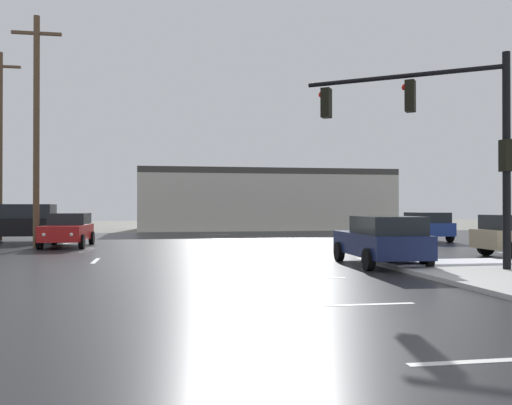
{
  "coord_description": "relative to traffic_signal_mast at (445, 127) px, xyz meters",
  "views": [
    {
      "loc": [
        -3.91,
        -20.21,
        1.88
      ],
      "look_at": [
        1.26,
        9.05,
        2.14
      ],
      "focal_mm": 39.49,
      "sensor_mm": 36.0,
      "label": 1
    }
  ],
  "objects": [
    {
      "name": "snow_strip_curbside",
      "position": [
        0.55,
        0.91,
        -4.09
      ],
      "size": [
        4.0,
        1.6,
        0.06
      ],
      "primitive_type": "cube",
      "color": "white",
      "rests_on": "sidewalk_corner"
    },
    {
      "name": "sedan_red",
      "position": [
        -12.51,
        12.55,
        -3.4
      ],
      "size": [
        2.13,
        4.58,
        1.58
      ],
      "rotation": [
        0.0,
        0.0,
        -1.6
      ],
      "color": "#B21919",
      "rests_on": "road_asphalt"
    },
    {
      "name": "sedan_navy",
      "position": [
        -1.3,
        1.66,
        -3.4
      ],
      "size": [
        2.17,
        4.6,
        1.58
      ],
      "rotation": [
        0.0,
        0.0,
        1.53
      ],
      "color": "#141E47",
      "rests_on": "road_asphalt"
    },
    {
      "name": "road_asphalt",
      "position": [
        -4.45,
        4.91,
        -4.25
      ],
      "size": [
        44.0,
        44.0,
        0.02
      ],
      "primitive_type": "cube",
      "color": "#232326",
      "rests_on": "ground_plane"
    },
    {
      "name": "suv_black",
      "position": [
        -15.59,
        16.85,
        -3.17
      ],
      "size": [
        4.88,
        2.28,
        2.03
      ],
      "rotation": [
        0.0,
        0.0,
        3.11
      ],
      "color": "black",
      "rests_on": "road_asphalt"
    },
    {
      "name": "sedan_blue",
      "position": [
        6.3,
        14.0,
        -3.4
      ],
      "size": [
        2.14,
        4.59,
        1.58
      ],
      "rotation": [
        0.0,
        0.0,
        1.54
      ],
      "color": "navy",
      "rests_on": "road_asphalt"
    },
    {
      "name": "traffic_signal_mast",
      "position": [
        0.0,
        0.0,
        0.0
      ],
      "size": [
        4.99,
        3.65,
        6.13
      ],
      "rotation": [
        0.0,
        0.0,
        2.52
      ],
      "color": "black",
      "rests_on": "sidewalk_corner"
    },
    {
      "name": "strip_building_background",
      "position": [
        0.79,
        32.51,
        -1.72
      ],
      "size": [
        21.25,
        8.0,
        5.07
      ],
      "color": "beige",
      "rests_on": "ground_plane"
    },
    {
      "name": "utility_pole_distant",
      "position": [
        -17.09,
        18.47,
        1.3
      ],
      "size": [
        2.2,
        0.28,
        10.66
      ],
      "color": "brown",
      "rests_on": "ground_plane"
    },
    {
      "name": "lane_markings",
      "position": [
        -3.25,
        3.54,
        -4.23
      ],
      "size": [
        36.15,
        36.15,
        0.01
      ],
      "color": "silver",
      "rests_on": "road_asphalt"
    },
    {
      "name": "ground_plane",
      "position": [
        -4.45,
        4.91,
        -4.26
      ],
      "size": [
        120.0,
        120.0,
        0.0
      ],
      "primitive_type": "plane",
      "color": "slate"
    },
    {
      "name": "utility_pole_far",
      "position": [
        -13.78,
        11.7,
        1.29
      ],
      "size": [
        2.2,
        0.28,
        10.64
      ],
      "color": "brown",
      "rests_on": "ground_plane"
    }
  ]
}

